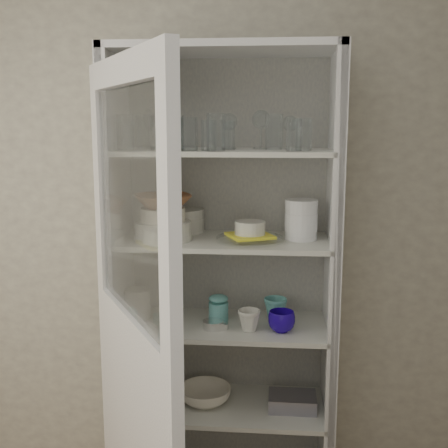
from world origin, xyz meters
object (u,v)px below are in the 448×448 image
Objects in this scene: yellow_trivet at (250,236)px; tin_box at (292,402)px; goblet_1 at (229,129)px; goblet_2 at (261,128)px; cupboard_door at (134,376)px; mug_blue at (282,321)px; cream_dish at (205,395)px; terracotta_bowl at (163,201)px; teal_jar at (218,310)px; white_ramekin at (250,228)px; mug_white at (249,320)px; glass_platter at (250,239)px; cream_bowl at (163,215)px; measuring_cups at (213,325)px; grey_bowl_stack at (301,220)px; white_canister at (138,304)px; plate_stack_back at (181,220)px; mug_teal at (275,309)px; goblet_3 at (290,131)px; plate_stack_front at (163,231)px; goblet_0 at (174,132)px; pantry_cabinet at (225,302)px.

yellow_trivet reaches higher than tin_box.
goblet_1 is 0.14m from goblet_2.
cupboard_door reaches higher than mug_blue.
goblet_1 is at bearing 162.24° from tin_box.
cream_dish is at bearing 177.51° from tin_box.
terracotta_bowl is 1.11m from tin_box.
mug_blue is 1.08× the size of teal_jar.
mug_white is (0.00, -0.05, -0.41)m from white_ramekin.
goblet_1 reaches higher than glass_platter.
yellow_trivet is at bearing 2.26° from cream_bowl.
teal_jar is 1.18× the size of measuring_cups.
grey_bowl_stack is 1.24× the size of white_canister.
terracotta_bowl is 1.12× the size of tin_box.
plate_stack_back is 0.84m from cream_dish.
white_ramekin is 0.75× the size of grey_bowl_stack.
cupboard_door is 10.67× the size of goblet_2.
mug_teal is (0.08, 0.00, -0.84)m from goblet_2.
terracotta_bowl reaches higher than tin_box.
plate_stack_back is 1.51× the size of white_canister.
white_ramekin is at bearing -128.52° from mug_teal.
goblet_2 reaches higher than plate_stack_back.
grey_bowl_stack is (0.06, -0.09, -0.39)m from goblet_3.
goblet_2 reaches higher than mug_teal.
mug_blue is 1.09× the size of mug_teal.
white_canister reaches higher than mug_white.
glass_platter is at bearing -109.94° from goblet_2.
glass_platter is (-0.17, -0.14, -0.47)m from goblet_3.
plate_stack_front is 0.46m from teal_jar.
glass_platter reaches higher than measuring_cups.
goblet_1 is at bearing 7.62° from white_canister.
white_ramekin is at bearing -28.54° from plate_stack_back.
glass_platter is at bearing -28.54° from plate_stack_back.
plate_stack_back is at bearing 130.49° from cream_dish.
grey_bowl_stack is at bearing 59.15° from tin_box.
goblet_3 reaches higher than white_canister.
goblet_0 is 0.43m from plate_stack_back.
cream_bowl is 0.52m from teal_jar.
white_canister reaches higher than measuring_cups.
pantry_cabinet is 0.44m from plate_stack_back.
teal_jar is at bearing 146.93° from mug_blue.
cupboard_door is at bearing -77.60° from white_canister.
goblet_3 is 1.47× the size of mug_teal.
plate_stack_front is at bearing -177.74° from glass_platter.
goblet_2 reaches higher than yellow_trivet.
pantry_cabinet is at bearing 136.64° from mug_blue.
pantry_cabinet is at bearing -2.35° from goblet_0.
teal_jar is at bearing 163.02° from mug_white.
yellow_trivet is 1.75× the size of mug_white.
mug_white is (0.39, -0.03, -0.53)m from terracotta_bowl.
tin_box is (0.41, -0.02, -0.01)m from cream_dish.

